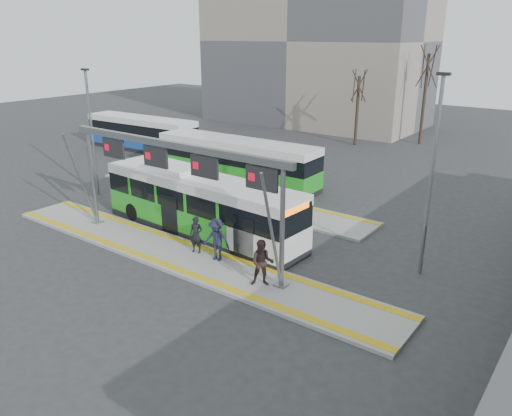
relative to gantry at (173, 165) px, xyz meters
The scene contains 18 objects.
ground 4.32m from the gantry, 36.20° to the right, with size 120.00×120.00×0.00m, color #2D2D30.
platform_main 4.25m from the gantry, 36.20° to the right, with size 22.00×3.00×0.15m, color gray.
platform_second 9.55m from the gantry, 115.25° to the left, with size 20.00×3.00×0.15m, color gray.
tactile_main 4.16m from the gantry, 36.20° to the right, with size 22.00×2.65×0.02m.
tactile_second 10.47m from the gantry, 112.32° to the left, with size 20.00×0.35×0.02m.
gantry is the anchor object (origin of this frame).
apartment_block 38.58m from the gantry, 110.90° to the left, with size 24.50×12.50×18.40m.
hero_bus 3.92m from the gantry, 109.22° to the left, with size 12.13×3.17×3.30m.
bg_bus_green 12.36m from the gantry, 115.41° to the left, with size 12.15×2.89×3.02m.
bg_bus_blue 23.22m from the gantry, 142.78° to the left, with size 11.16×3.05×2.88m.
passenger_a 3.41m from the gantry, 25.21° to the left, with size 0.64×0.42×1.75m, color black.
passenger_b 6.10m from the gantry, ahead, with size 0.95×0.74×1.96m, color black.
passenger_c 3.85m from the gantry, ahead, with size 1.27×0.73×1.96m, color #1D1D34.
tree_left 27.46m from the gantry, 98.64° to the left, with size 1.40×1.40×7.03m.
tree_mid 31.23m from the gantry, 88.97° to the left, with size 1.40×1.40×9.20m.
tree_far 40.38m from the gantry, 128.95° to the left, with size 1.40×1.40×7.13m.
lamp_west 11.16m from the gantry, 162.11° to the left, with size 0.50×0.25×7.86m.
lamp_east 11.00m from the gantry, 25.78° to the left, with size 0.50×0.25×8.45m.
Camera 1 is at (15.47, -14.80, 9.85)m, focal length 35.00 mm.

